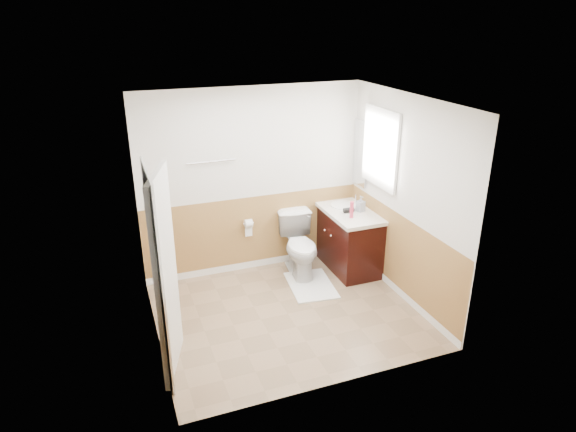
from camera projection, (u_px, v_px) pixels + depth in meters
name	position (u px, v px, depth m)	size (l,w,h in m)	color
floor	(288.00, 314.00, 5.99)	(3.00, 3.00, 0.00)	#8C7051
ceiling	(287.00, 102.00, 5.05)	(3.00, 3.00, 0.00)	white
wall_back	(253.00, 182.00, 6.64)	(3.00, 3.00, 0.00)	silver
wall_front	(340.00, 269.00, 4.39)	(3.00, 3.00, 0.00)	silver
wall_left	(147.00, 237.00, 5.03)	(3.00, 3.00, 0.00)	silver
wall_right	(405.00, 200.00, 6.01)	(3.00, 3.00, 0.00)	silver
wainscot_back	(255.00, 234.00, 6.92)	(3.00, 3.00, 0.00)	#B07D46
wainscot_front	(336.00, 340.00, 4.68)	(3.00, 3.00, 0.00)	#B07D46
wainscot_left	(156.00, 301.00, 5.31)	(2.60, 2.60, 0.00)	#B07D46
wainscot_right	(399.00, 256.00, 6.29)	(2.60, 2.60, 0.00)	#B07D46
toilet	(300.00, 246.00, 6.78)	(0.46, 0.80, 0.82)	white
bath_mat	(311.00, 285.00, 6.60)	(0.55, 0.80, 0.02)	white
vanity_cabinet	(347.00, 240.00, 6.98)	(0.55, 1.10, 0.80)	black
vanity_knob_left	(331.00, 236.00, 6.74)	(0.03, 0.03, 0.03)	silver
vanity_knob_right	(325.00, 230.00, 6.92)	(0.03, 0.03, 0.03)	silver
countertop	(348.00, 211.00, 6.82)	(0.60, 1.15, 0.05)	silver
sink_basin	(344.00, 205.00, 6.94)	(0.36, 0.36, 0.02)	white
faucet	(356.00, 200.00, 6.98)	(0.02, 0.02, 0.14)	white
lotion_bottle	(352.00, 210.00, 6.51)	(0.05, 0.05, 0.22)	#D13652
soap_dispenser	(361.00, 204.00, 6.73)	(0.10, 0.10, 0.21)	#9399A6
hair_dryer_body	(349.00, 210.00, 6.70)	(0.07, 0.07, 0.14)	black
hair_dryer_handle	(346.00, 212.00, 6.73)	(0.03, 0.03, 0.07)	black
mirror_panel	(360.00, 153.00, 6.84)	(0.02, 0.35, 0.90)	silver
window_frame	(380.00, 148.00, 6.32)	(0.04, 0.80, 1.00)	white
window_glass	(381.00, 148.00, 6.33)	(0.01, 0.70, 0.90)	white
door	(166.00, 276.00, 4.76)	(0.05, 0.80, 2.04)	white
door_frame	(158.00, 276.00, 4.73)	(0.02, 0.92, 2.10)	white
door_knob	(168.00, 266.00, 5.09)	(0.06, 0.06, 0.06)	silver
towel_bar	(211.00, 162.00, 6.29)	(0.02, 0.02, 0.62)	silver
tp_holder_bar	(248.00, 223.00, 6.76)	(0.02, 0.02, 0.14)	silver
tp_roll	(248.00, 223.00, 6.76)	(0.11, 0.11, 0.10)	white
tp_sheet	(249.00, 231.00, 6.80)	(0.10, 0.01, 0.16)	white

